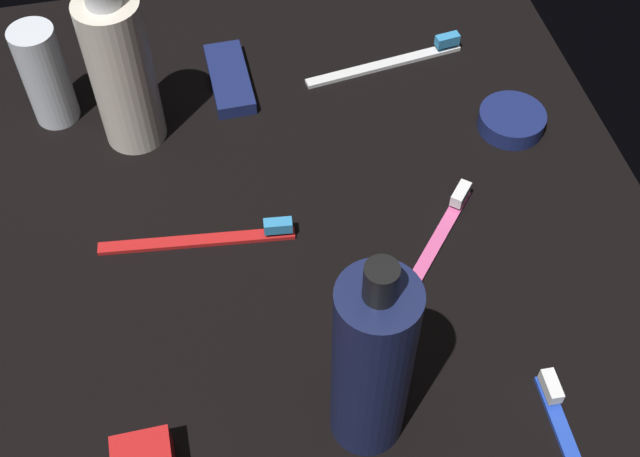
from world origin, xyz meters
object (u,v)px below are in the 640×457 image
Objects in this scene: lotion_bottle at (370,365)px; bodywash_bottle at (122,71)px; snack_bar_navy at (229,79)px; cream_tin_left at (512,120)px; toothbrush_red at (209,237)px; deodorant_stick at (45,75)px; toothbrush_white at (394,60)px; toothbrush_pink at (432,248)px.

lotion_bottle is 1.16× the size of bodywash_bottle.
cream_tin_left is (12.44, 27.25, 0.21)cm from snack_bar_navy.
bodywash_bottle reaches higher than cream_tin_left.
cream_tin_left is at bearing 104.14° from toothbrush_red.
deodorant_stick is 1.06× the size of snack_bar_navy.
toothbrush_red is 1.00× the size of toothbrush_white.
lotion_bottle reaches higher than toothbrush_red.
bodywash_bottle is 17.93cm from toothbrush_red.
bodywash_bottle is 1.02× the size of toothbrush_white.
toothbrush_white is at bearing 99.46° from bodywash_bottle.
lotion_bottle reaches higher than bodywash_bottle.
toothbrush_pink is (20.63, 25.10, -7.78)cm from bodywash_bottle.
toothbrush_red is 33.15cm from cream_tin_left.
cream_tin_left reaches higher than snack_bar_navy.
snack_bar_navy is at bearing -91.88° from toothbrush_white.
cream_tin_left is at bearing 64.34° from snack_bar_navy.
cream_tin_left is (-13.52, 12.49, 0.35)cm from toothbrush_pink.
bodywash_bottle is at bearing -100.71° from cream_tin_left.
bodywash_bottle is 1.02× the size of toothbrush_red.
deodorant_stick reaches higher than toothbrush_pink.
lotion_bottle is at bearing -38.51° from cream_tin_left.
lotion_bottle is at bearing 5.47° from snack_bar_navy.
lotion_bottle is 2.05× the size of snack_bar_navy.
deodorant_stick is 41.59cm from toothbrush_pink.
cream_tin_left is (-28.31, 22.53, -8.52)cm from lotion_bottle.
toothbrush_pink is 2.12× the size of cream_tin_left.
bodywash_bottle is 1.67× the size of deodorant_stick.
deodorant_stick is at bearing -145.94° from toothbrush_red.
snack_bar_navy is (-0.59, -18.05, 0.14)cm from toothbrush_white.
toothbrush_white is at bearing -142.16° from cream_tin_left.
deodorant_stick reaches higher than cream_tin_left.
deodorant_stick is (-39.79, -22.84, -3.99)cm from lotion_bottle.
bodywash_bottle is 2.69× the size of cream_tin_left.
toothbrush_red is (19.57, 13.23, -4.88)cm from deodorant_stick.
toothbrush_pink is 29.85cm from snack_bar_navy.
bodywash_bottle is at bearing -160.29° from toothbrush_red.
lotion_bottle is 37.17cm from cream_tin_left.
toothbrush_pink is 18.41cm from cream_tin_left.
toothbrush_red is at bearing -105.42° from toothbrush_pink.
toothbrush_pink is at bearing 28.49° from snack_bar_navy.
toothbrush_white is (-40.15, 13.33, -8.87)cm from lotion_bottle.
bodywash_bottle is at bearing -80.54° from toothbrush_white.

